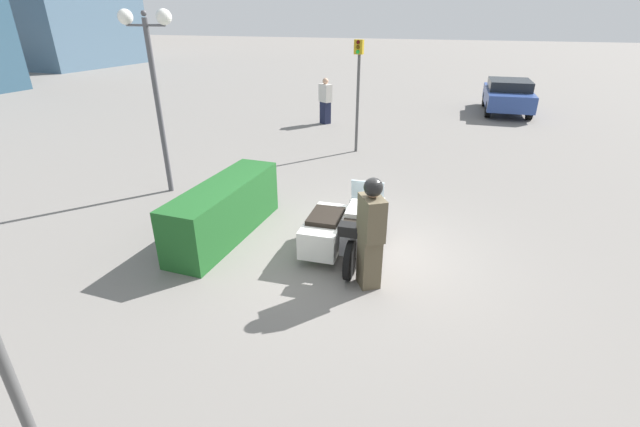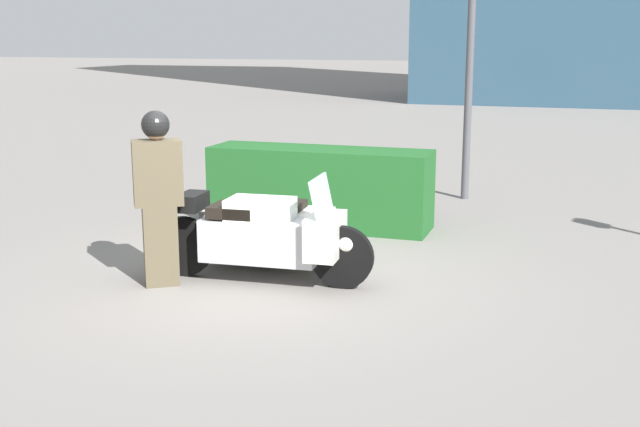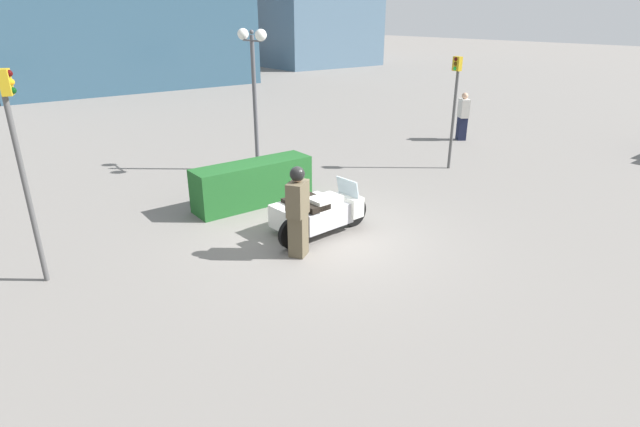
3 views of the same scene
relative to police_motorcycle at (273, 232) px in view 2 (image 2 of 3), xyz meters
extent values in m
plane|color=slate|center=(-0.12, -0.30, -0.47)|extent=(160.00, 160.00, 0.00)
cylinder|color=black|center=(0.87, -0.26, -0.14)|extent=(0.66, 0.15, 0.65)
cylinder|color=black|center=(-0.89, -0.38, -0.14)|extent=(0.66, 0.15, 0.65)
cylinder|color=black|center=(-0.23, 0.28, -0.21)|extent=(0.52, 0.14, 0.51)
cube|color=#B7B7BC|center=(-0.01, -0.32, -0.02)|extent=(1.27, 0.56, 0.45)
cube|color=silver|center=(-0.01, -0.32, 0.31)|extent=(0.71, 0.50, 0.24)
cube|color=black|center=(-0.30, -0.34, 0.29)|extent=(0.53, 0.48, 0.12)
cube|color=silver|center=(0.69, -0.27, 0.07)|extent=(0.36, 0.66, 0.44)
cube|color=silver|center=(0.64, -0.27, 0.49)|extent=(0.16, 0.62, 0.40)
sphere|color=white|center=(0.91, -0.25, 0.01)|extent=(0.18, 0.18, 0.18)
cube|color=silver|center=(-0.17, 0.28, -0.07)|extent=(1.44, 0.74, 0.50)
sphere|color=silver|center=(0.43, 0.32, -0.04)|extent=(0.48, 0.48, 0.47)
cube|color=black|center=(-0.17, 0.28, 0.22)|extent=(0.81, 0.60, 0.09)
cube|color=black|center=(-0.78, -0.37, 0.36)|extent=(0.27, 0.44, 0.18)
cube|color=brown|center=(-0.98, -0.72, -0.04)|extent=(0.46, 0.44, 0.85)
cube|color=brown|center=(-0.98, -0.72, 0.72)|extent=(0.58, 0.52, 0.67)
sphere|color=tan|center=(-0.98, -0.72, 1.17)|extent=(0.23, 0.23, 0.23)
sphere|color=black|center=(-0.98, -0.72, 1.21)|extent=(0.29, 0.29, 0.29)
cube|color=#1E5623|center=(-0.24, 2.32, 0.07)|extent=(3.03, 0.82, 1.07)
cylinder|color=#4C4C51|center=(1.37, 4.86, 1.49)|extent=(0.12, 0.12, 3.91)
camera|label=1|loc=(-6.69, -1.93, 3.47)|focal=24.00mm
camera|label=2|loc=(3.17, -7.88, 2.08)|focal=45.00mm
camera|label=3|loc=(-6.00, -8.07, 3.97)|focal=28.00mm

